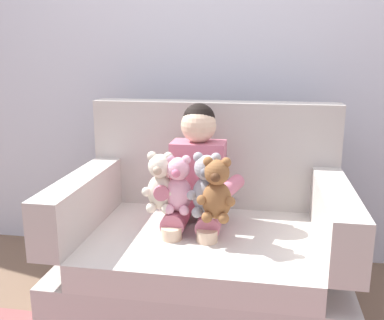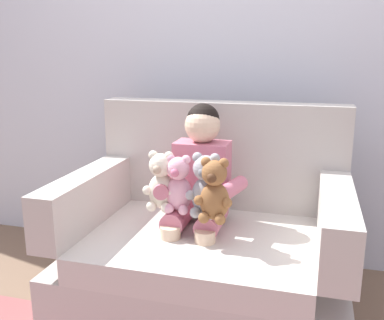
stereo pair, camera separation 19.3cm
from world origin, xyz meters
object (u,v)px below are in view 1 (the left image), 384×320
armchair (205,248)px  plush_pink (178,186)px  seated_child (196,182)px  plush_grey (207,186)px  plush_brown (217,191)px  plush_cream (160,183)px

armchair → plush_pink: 0.38m
seated_child → plush_grey: bearing=-66.3°
plush_brown → plush_cream: bearing=152.3°
armchair → plush_brown: armchair is taller
armchair → plush_pink: (-0.11, -0.11, 0.35)m
seated_child → plush_brown: (0.12, -0.20, 0.03)m
plush_cream → plush_grey: (0.21, -0.02, 0.00)m
armchair → plush_grey: size_ratio=4.53×
armchair → plush_pink: size_ratio=4.88×
seated_child → plush_grey: 0.17m
plush_pink → plush_grey: bearing=-8.9°
plush_cream → plush_brown: 0.27m
armchair → plush_cream: 0.41m
armchair → plush_brown: bearing=-67.9°
seated_child → plush_pink: seated_child is taller
plush_pink → seated_child: bearing=64.1°
plush_cream → plush_pink: bearing=-24.3°
plush_brown → plush_grey: plush_grey is taller
plush_grey → plush_pink: size_ratio=1.08×
seated_child → armchair: bearing=-26.8°
plush_grey → plush_brown: bearing=-26.4°
plush_cream → plush_pink: (0.08, -0.01, -0.00)m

